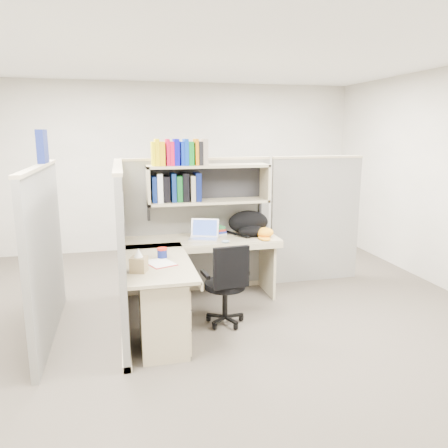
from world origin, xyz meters
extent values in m
plane|color=#363029|center=(0.00, 0.00, 0.00)|extent=(6.00, 6.00, 0.00)
plane|color=#A8A498|center=(0.00, 3.00, 1.35)|extent=(6.00, 0.00, 6.00)
plane|color=#A8A498|center=(0.00, -3.00, 1.35)|extent=(6.00, 0.00, 6.00)
plane|color=white|center=(0.00, 0.00, 2.70)|extent=(6.00, 6.00, 0.00)
cube|color=slate|center=(0.00, 0.90, 0.80)|extent=(1.80, 0.06, 1.60)
cube|color=tan|center=(0.00, 0.90, 1.61)|extent=(1.80, 0.08, 0.03)
cube|color=slate|center=(-0.90, 0.00, 0.80)|extent=(0.06, 1.80, 1.60)
cube|color=tan|center=(-0.90, 0.00, 1.61)|extent=(0.08, 1.80, 0.03)
cube|color=slate|center=(-1.60, 0.00, 0.80)|extent=(0.06, 1.80, 1.60)
cube|color=slate|center=(1.55, 0.90, 0.80)|extent=(1.20, 0.06, 1.60)
cube|color=navy|center=(-1.60, 0.35, 1.79)|extent=(0.07, 0.27, 0.32)
cube|color=white|center=(-0.87, 0.15, 1.20)|extent=(0.00, 0.21, 0.28)
cube|color=gray|center=(0.10, 0.70, 1.55)|extent=(1.40, 0.34, 0.03)
cube|color=gray|center=(0.10, 0.70, 1.14)|extent=(1.40, 0.34, 0.03)
cube|color=gray|center=(-0.58, 0.70, 1.34)|extent=(0.03, 0.34, 0.44)
cube|color=gray|center=(0.78, 0.70, 1.34)|extent=(0.03, 0.34, 0.44)
cube|color=black|center=(0.10, 0.86, 1.34)|extent=(1.38, 0.01, 0.41)
cube|color=#E2CF04|center=(-0.52, 0.68, 1.69)|extent=(0.03, 0.20, 0.26)
cube|color=#E4C504|center=(-0.48, 0.68, 1.71)|extent=(0.05, 0.20, 0.29)
cube|color=#D69C04|center=(-0.42, 0.68, 1.69)|extent=(0.06, 0.20, 0.26)
cube|color=#AB062C|center=(-0.36, 0.68, 1.71)|extent=(0.04, 0.20, 0.29)
cube|color=#BB072C|center=(-0.32, 0.68, 1.69)|extent=(0.05, 0.20, 0.26)
cube|color=#0705A0|center=(-0.27, 0.68, 1.71)|extent=(0.06, 0.20, 0.29)
cube|color=#0523A4|center=(-0.20, 0.68, 1.69)|extent=(0.04, 0.20, 0.26)
cube|color=#052F98|center=(-0.16, 0.68, 1.71)|extent=(0.04, 0.20, 0.29)
cube|color=#076619|center=(-0.11, 0.68, 1.69)|extent=(0.06, 0.20, 0.26)
cube|color=#BF6904|center=(-0.04, 0.68, 1.71)|extent=(0.04, 0.20, 0.29)
cube|color=black|center=(0.00, 0.68, 1.69)|extent=(0.05, 0.20, 0.26)
cube|color=gray|center=(0.05, 0.68, 1.71)|extent=(0.06, 0.20, 0.29)
cube|color=#081850|center=(-0.52, 0.72, 1.30)|extent=(0.05, 0.24, 0.29)
cube|color=silver|center=(-0.46, 0.72, 1.31)|extent=(0.06, 0.24, 0.32)
cube|color=black|center=(-0.39, 0.72, 1.30)|extent=(0.07, 0.24, 0.29)
cube|color=#081D52|center=(-0.30, 0.72, 1.31)|extent=(0.05, 0.24, 0.32)
cube|color=#094417|center=(-0.24, 0.72, 1.30)|extent=(0.06, 0.24, 0.29)
cube|color=black|center=(-0.17, 0.72, 1.31)|extent=(0.07, 0.24, 0.32)
cube|color=gray|center=(-0.09, 0.72, 1.30)|extent=(0.05, 0.24, 0.29)
cube|color=#071046|center=(-0.03, 0.72, 1.31)|extent=(0.06, 0.24, 0.32)
cube|color=gray|center=(0.00, 0.57, 0.71)|extent=(1.74, 0.60, 0.03)
cube|color=gray|center=(-0.57, -0.20, 0.71)|extent=(0.60, 1.34, 0.03)
cube|color=gray|center=(0.00, 0.27, 0.68)|extent=(1.74, 0.02, 0.07)
cube|color=gray|center=(-0.27, -0.20, 0.68)|extent=(0.02, 1.34, 0.07)
cube|color=gray|center=(-0.57, -0.55, 0.34)|extent=(0.40, 0.55, 0.68)
cube|color=tan|center=(-0.36, -0.55, 0.54)|extent=(0.02, 0.50, 0.16)
cube|color=tan|center=(-0.36, -0.55, 0.36)|extent=(0.02, 0.50, 0.16)
cube|color=tan|center=(-0.36, -0.55, 0.14)|extent=(0.02, 0.50, 0.22)
cube|color=#B2B2B7|center=(-0.35, -0.55, 0.54)|extent=(0.01, 0.12, 0.01)
cube|color=gray|center=(0.80, 0.60, 0.35)|extent=(0.03, 0.55, 0.70)
cylinder|color=navy|center=(-0.52, -0.11, 0.77)|extent=(0.09, 0.09, 0.08)
cylinder|color=red|center=(-0.52, -0.11, 0.82)|extent=(0.10, 0.10, 0.02)
ellipsoid|color=#87A3C0|center=(0.21, 0.31, 0.75)|extent=(0.10, 0.07, 0.03)
cylinder|color=silver|center=(0.02, 0.70, 0.78)|extent=(0.09, 0.09, 0.10)
cylinder|color=black|center=(0.09, -0.16, 0.42)|extent=(0.41, 0.41, 0.06)
cube|color=black|center=(0.11, -0.35, 0.66)|extent=(0.36, 0.08, 0.41)
cylinder|color=black|center=(0.09, -0.16, 0.25)|extent=(0.05, 0.05, 0.36)
cylinder|color=black|center=(0.09, -0.16, 0.04)|extent=(0.39, 0.39, 0.09)
cube|color=black|center=(-0.11, -0.18, 0.55)|extent=(0.06, 0.23, 0.04)
cube|color=black|center=(0.30, -0.14, 0.55)|extent=(0.06, 0.23, 0.04)
camera|label=1|loc=(-0.88, -4.21, 1.93)|focal=35.00mm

